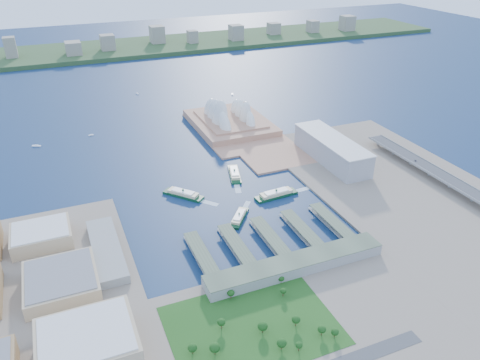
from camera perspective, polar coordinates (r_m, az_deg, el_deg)
name	(u,v)px	position (r m, az deg, el deg)	size (l,w,h in m)	color
ground	(234,212)	(603.09, -0.69, -3.94)	(3000.00, 3000.00, 0.00)	#0D1F40
west_land	(26,322)	(491.49, -24.64, -15.48)	(220.00, 390.00, 3.00)	gray
south_land	(320,323)	(455.68, 9.72, -16.77)	(720.00, 180.00, 3.00)	gray
east_land	(410,193)	(683.19, 19.99, -1.53)	(240.00, 500.00, 3.00)	gray
peninsula	(235,129)	(854.10, -0.55, 6.22)	(135.00, 220.00, 3.00)	tan
far_shore	(111,50)	(1500.01, -15.41, 15.08)	(2200.00, 260.00, 12.00)	#2D4926
opera_house	(230,110)	(859.80, -1.23, 8.54)	(134.00, 180.00, 58.00)	white
toaster_building	(332,150)	(738.60, 11.10, 3.64)	(45.00, 155.00, 35.00)	#949499
expressway	(450,184)	(713.38, 24.23, -0.41)	(26.00, 340.00, 11.85)	gray
west_buildings	(22,286)	(509.22, -25.02, -11.64)	(200.00, 280.00, 27.00)	#95744A
ferry_wharves	(270,238)	(548.42, 3.64, -7.06)	(184.00, 90.00, 9.30)	#47543F
terminal_building	(296,265)	(504.11, 6.79, -10.23)	(200.00, 28.00, 12.00)	gray
park	(252,319)	(439.80, 1.44, -16.55)	(150.00, 110.00, 16.00)	#194714
far_skyline	(111,39)	(1473.88, -15.45, 16.20)	(1900.00, 140.00, 55.00)	gray
ferry_a	(183,193)	(640.21, -6.95, -1.54)	(14.79, 58.12, 10.99)	#0E391E
ferry_b	(234,172)	(689.34, -0.68, 0.96)	(14.62, 57.42, 10.86)	#0E391E
ferry_c	(239,216)	(586.95, -0.10, -4.39)	(12.45, 48.90, 9.25)	#0E391E
ferry_d	(276,193)	(636.43, 4.44, -1.57)	(15.46, 60.75, 11.49)	#0E391E
boat_a	(36,146)	(857.31, -23.56, 3.86)	(3.64, 14.57, 2.81)	white
boat_b	(91,135)	(870.29, -17.70, 5.25)	(3.10, 8.85, 2.39)	white
boat_c	(232,94)	(1048.03, -0.94, 10.42)	(3.84, 13.15, 2.96)	white
boat_e	(137,94)	(1076.49, -12.39, 10.25)	(3.46, 10.86, 2.67)	white
car_c	(416,161)	(748.55, 20.62, 2.20)	(1.78, 4.37, 1.27)	slate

